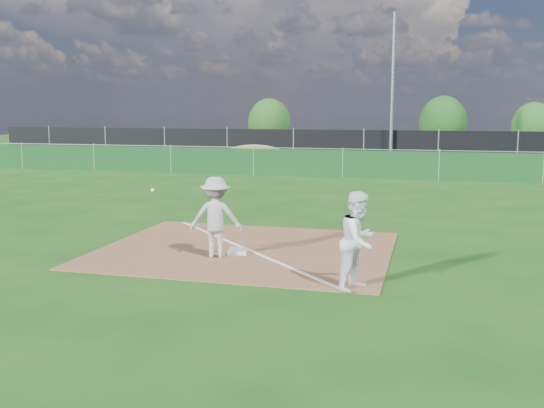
{
  "coord_description": "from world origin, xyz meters",
  "views": [
    {
      "loc": [
        3.73,
        -10.88,
        2.92
      ],
      "look_at": [
        0.57,
        1.0,
        1.0
      ],
      "focal_mm": 40.0,
      "sensor_mm": 36.0,
      "label": 1
    }
  ],
  "objects_px": {
    "runner": "(359,241)",
    "play_at_first": "(216,217)",
    "car_right": "(467,148)",
    "tree_left": "(269,123)",
    "car_mid": "(326,145)",
    "light_pole": "(392,89)",
    "first_base": "(238,251)",
    "car_left": "(305,144)",
    "tree_right": "(533,127)",
    "tree_mid": "(443,123)"
  },
  "relations": [
    {
      "from": "runner",
      "to": "tree_left",
      "type": "bearing_deg",
      "value": 39.73
    },
    {
      "from": "runner",
      "to": "car_left",
      "type": "xyz_separation_m",
      "value": [
        -6.77,
        28.26,
        -0.08
      ]
    },
    {
      "from": "first_base",
      "to": "play_at_first",
      "type": "height_order",
      "value": "play_at_first"
    },
    {
      "from": "light_pole",
      "to": "car_right",
      "type": "xyz_separation_m",
      "value": [
        4.18,
        4.56,
        -3.37
      ]
    },
    {
      "from": "light_pole",
      "to": "car_mid",
      "type": "relative_size",
      "value": 1.95
    },
    {
      "from": "car_left",
      "to": "tree_left",
      "type": "relative_size",
      "value": 1.13
    },
    {
      "from": "light_pole",
      "to": "tree_right",
      "type": "height_order",
      "value": "light_pole"
    },
    {
      "from": "first_base",
      "to": "car_right",
      "type": "distance_m",
      "value": 27.3
    },
    {
      "from": "tree_left",
      "to": "car_right",
      "type": "bearing_deg",
      "value": -22.59
    },
    {
      "from": "play_at_first",
      "to": "tree_left",
      "type": "distance_m",
      "value": 33.76
    },
    {
      "from": "play_at_first",
      "to": "car_mid",
      "type": "xyz_separation_m",
      "value": [
        -2.57,
        27.7,
        -0.14
      ]
    },
    {
      "from": "first_base",
      "to": "car_left",
      "type": "height_order",
      "value": "car_left"
    },
    {
      "from": "runner",
      "to": "tree_mid",
      "type": "distance_m",
      "value": 34.32
    },
    {
      "from": "light_pole",
      "to": "tree_left",
      "type": "distance_m",
      "value": 14.27
    },
    {
      "from": "tree_right",
      "to": "first_base",
      "type": "bearing_deg",
      "value": -107.21
    },
    {
      "from": "tree_mid",
      "to": "first_base",
      "type": "bearing_deg",
      "value": -97.67
    },
    {
      "from": "runner",
      "to": "car_right",
      "type": "distance_m",
      "value": 28.65
    },
    {
      "from": "first_base",
      "to": "tree_right",
      "type": "xyz_separation_m",
      "value": [
        10.34,
        33.4,
        1.71
      ]
    },
    {
      "from": "car_mid",
      "to": "tree_right",
      "type": "xyz_separation_m",
      "value": [
        13.23,
        6.09,
        1.08
      ]
    },
    {
      "from": "light_pole",
      "to": "play_at_first",
      "type": "bearing_deg",
      "value": -94.72
    },
    {
      "from": "runner",
      "to": "tree_mid",
      "type": "relative_size",
      "value": 0.42
    },
    {
      "from": "car_mid",
      "to": "play_at_first",
      "type": "bearing_deg",
      "value": -155.36
    },
    {
      "from": "car_left",
      "to": "runner",
      "type": "bearing_deg",
      "value": -150.86
    },
    {
      "from": "car_mid",
      "to": "tree_left",
      "type": "bearing_deg",
      "value": 64.8
    },
    {
      "from": "car_mid",
      "to": "tree_right",
      "type": "distance_m",
      "value": 14.61
    },
    {
      "from": "car_left",
      "to": "tree_right",
      "type": "bearing_deg",
      "value": -48.7
    },
    {
      "from": "car_left",
      "to": "tree_left",
      "type": "distance_m",
      "value": 7.28
    },
    {
      "from": "car_left",
      "to": "tree_right",
      "type": "height_order",
      "value": "tree_right"
    },
    {
      "from": "tree_right",
      "to": "car_right",
      "type": "bearing_deg",
      "value": -124.54
    },
    {
      "from": "first_base",
      "to": "tree_right",
      "type": "bearing_deg",
      "value": 72.79
    },
    {
      "from": "first_base",
      "to": "tree_mid",
      "type": "distance_m",
      "value": 32.82
    },
    {
      "from": "car_right",
      "to": "tree_left",
      "type": "relative_size",
      "value": 1.14
    },
    {
      "from": "tree_mid",
      "to": "tree_right",
      "type": "xyz_separation_m",
      "value": [
        5.97,
        0.93,
        -0.22
      ]
    },
    {
      "from": "car_mid",
      "to": "tree_left",
      "type": "xyz_separation_m",
      "value": [
        -5.21,
        5.13,
        1.24
      ]
    },
    {
      "from": "first_base",
      "to": "car_mid",
      "type": "bearing_deg",
      "value": 96.04
    },
    {
      "from": "play_at_first",
      "to": "runner",
      "type": "distance_m",
      "value": 3.29
    },
    {
      "from": "light_pole",
      "to": "play_at_first",
      "type": "relative_size",
      "value": 3.95
    },
    {
      "from": "play_at_first",
      "to": "runner",
      "type": "xyz_separation_m",
      "value": [
        2.98,
        -1.4,
        -0.01
      ]
    },
    {
      "from": "car_right",
      "to": "tree_left",
      "type": "height_order",
      "value": "tree_left"
    },
    {
      "from": "runner",
      "to": "tree_mid",
      "type": "xyz_separation_m",
      "value": [
        1.71,
        34.26,
        1.18
      ]
    },
    {
      "from": "light_pole",
      "to": "tree_left",
      "type": "xyz_separation_m",
      "value": [
        -9.64,
        10.31,
        -2.07
      ]
    },
    {
      "from": "light_pole",
      "to": "tree_mid",
      "type": "bearing_deg",
      "value": 74.67
    },
    {
      "from": "runner",
      "to": "car_left",
      "type": "distance_m",
      "value": 29.06
    },
    {
      "from": "runner",
      "to": "tree_right",
      "type": "xyz_separation_m",
      "value": [
        7.68,
        35.19,
        0.95
      ]
    },
    {
      "from": "light_pole",
      "to": "car_mid",
      "type": "xyz_separation_m",
      "value": [
        -4.43,
        5.18,
        -3.31
      ]
    },
    {
      "from": "car_left",
      "to": "car_mid",
      "type": "bearing_deg",
      "value": -39.67
    },
    {
      "from": "play_at_first",
      "to": "car_mid",
      "type": "distance_m",
      "value": 27.82
    },
    {
      "from": "runner",
      "to": "play_at_first",
      "type": "bearing_deg",
      "value": 87.05
    },
    {
      "from": "first_base",
      "to": "tree_left",
      "type": "bearing_deg",
      "value": 104.02
    },
    {
      "from": "first_base",
      "to": "runner",
      "type": "height_order",
      "value": "runner"
    }
  ]
}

